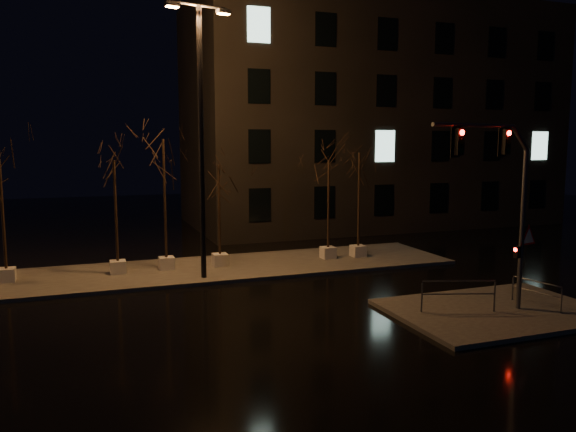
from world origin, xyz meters
name	(u,v)px	position (x,y,z in m)	size (l,w,h in m)	color
ground	(253,307)	(0.00, 0.00, 0.00)	(90.00, 90.00, 0.00)	black
median	(215,269)	(0.00, 6.00, 0.07)	(22.00, 5.00, 0.15)	#43413C
sidewalk_corner	(496,311)	(7.50, -3.50, 0.07)	(7.00, 5.00, 0.15)	#43413C
building	(368,118)	(14.00, 18.00, 7.50)	(25.00, 12.00, 15.00)	black
tree_0	(0,180)	(-8.44, 6.27, 4.26)	(1.80, 1.80, 5.41)	beige
tree_1	(115,186)	(-4.14, 6.26, 3.91)	(1.80, 1.80, 4.96)	beige
tree_2	(164,168)	(-2.08, 6.36, 4.60)	(1.80, 1.80, 5.87)	beige
tree_3	(219,187)	(0.31, 6.26, 3.71)	(1.80, 1.80, 4.70)	beige
tree_4	(329,182)	(5.61, 6.08, 3.83)	(1.80, 1.80, 4.85)	beige
tree_5	(359,176)	(7.16, 5.94, 4.11)	(1.80, 1.80, 5.21)	beige
traffic_signal_mast	(505,191)	(7.26, -3.93, 4.18)	(4.95, 1.03, 6.13)	#55585C
streetlight_main	(201,124)	(-0.84, 4.29, 6.47)	(2.72, 0.92, 10.95)	black
guard_rail_a	(458,291)	(6.07, -3.36, 0.85)	(2.35, 0.82, 1.07)	#55585C
guard_rail_b	(536,290)	(8.96, -3.75, 0.72)	(0.43, 1.84, 0.89)	#55585C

